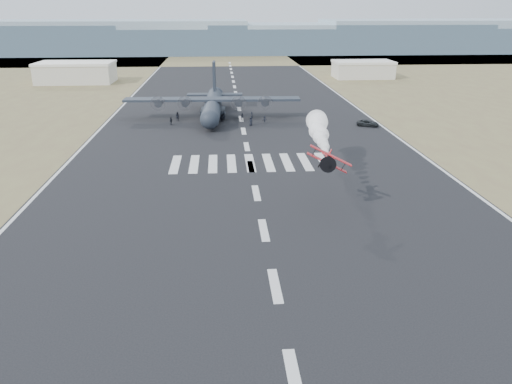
{
  "coord_description": "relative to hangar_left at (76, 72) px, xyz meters",
  "views": [
    {
      "loc": [
        -4.52,
        -27.13,
        23.69
      ],
      "look_at": [
        -0.76,
        25.66,
        4.0
      ],
      "focal_mm": 35.0,
      "sensor_mm": 36.0,
      "label": 1
    }
  ],
  "objects": [
    {
      "name": "ridge_seg_f",
      "position": [
        182.0,
        115.0,
        5.09
      ],
      "size": [
        150.0,
        50.0,
        17.0
      ],
      "primitive_type": "cube",
      "color": "#7F95A2",
      "rests_on": "ground"
    },
    {
      "name": "ridge_seg_d",
      "position": [
        52.0,
        115.0,
        3.09
      ],
      "size": [
        150.0,
        50.0,
        13.0
      ],
      "primitive_type": "cube",
      "color": "#7F95A2",
      "rests_on": "ground"
    },
    {
      "name": "hangar_left",
      "position": [
        0.0,
        0.0,
        0.0
      ],
      "size": [
        24.5,
        14.5,
        6.7
      ],
      "color": "#BCB8A7",
      "rests_on": "ground"
    },
    {
      "name": "smoke_trail",
      "position": [
        62.27,
        -97.53,
        3.1
      ],
      "size": [
        4.18,
        21.09,
        3.46
      ],
      "rotation": [
        0.0,
        0.0,
        -0.11
      ],
      "color": "white"
    },
    {
      "name": "scrub_far",
      "position": [
        52.0,
        85.0,
        -3.41
      ],
      "size": [
        500.0,
        80.0,
        0.0
      ],
      "primitive_type": "cube",
      "color": "#786244",
      "rests_on": "ground"
    },
    {
      "name": "support_vehicle",
      "position": [
        78.42,
        -70.39,
        -2.77
      ],
      "size": [
        5.08,
        3.89,
        1.28
      ],
      "primitive_type": "imported",
      "rotation": [
        0.0,
        0.0,
        1.13
      ],
      "color": "black",
      "rests_on": "ground"
    },
    {
      "name": "crew_c",
      "position": [
        56.91,
        -65.93,
        -2.62
      ],
      "size": [
        1.04,
        0.53,
        1.57
      ],
      "primitive_type": "imported",
      "rotation": [
        0.0,
        0.0,
        3.2
      ],
      "color": "black",
      "rests_on": "ground"
    },
    {
      "name": "hangar_right",
      "position": [
        98.0,
        5.0,
        -0.4
      ],
      "size": [
        20.5,
        12.5,
        5.9
      ],
      "color": "#BCB8A7",
      "rests_on": "ground"
    },
    {
      "name": "crew_g",
      "position": [
        48.23,
        -61.91,
        -2.59
      ],
      "size": [
        0.75,
        0.77,
        1.64
      ],
      "primitive_type": "imported",
      "rotation": [
        0.0,
        0.0,
        2.22
      ],
      "color": "black",
      "rests_on": "ground"
    },
    {
      "name": "crew_a",
      "position": [
        54.37,
        -62.56,
        -2.49
      ],
      "size": [
        0.56,
        0.68,
        1.83
      ],
      "primitive_type": "imported",
      "rotation": [
        0.0,
        0.0,
        1.55
      ],
      "color": "black",
      "rests_on": "ground"
    },
    {
      "name": "ridge_seg_e",
      "position": [
        117.0,
        115.0,
        4.09
      ],
      "size": [
        150.0,
        50.0,
        15.0
      ],
      "primitive_type": "cube",
      "color": "#7F95A2",
      "rests_on": "ground"
    },
    {
      "name": "runway_markings",
      "position": [
        52.0,
        -85.0,
        -3.4
      ],
      "size": [
        60.0,
        260.0,
        0.01
      ],
      "primitive_type": null,
      "color": "silver",
      "rests_on": "ground"
    },
    {
      "name": "crew_e",
      "position": [
        53.78,
        -68.12,
        -2.5
      ],
      "size": [
        1.04,
        0.94,
        1.81
      ],
      "primitive_type": "imported",
      "rotation": [
        0.0,
        0.0,
        5.69
      ],
      "color": "black",
      "rests_on": "ground"
    },
    {
      "name": "ground",
      "position": [
        52.0,
        -145.0,
        -3.41
      ],
      "size": [
        500.0,
        500.0,
        0.0
      ],
      "primitive_type": "plane",
      "color": "black",
      "rests_on": "ground"
    },
    {
      "name": "ridge_seg_c",
      "position": [
        -13.0,
        115.0,
        5.09
      ],
      "size": [
        150.0,
        50.0,
        17.0
      ],
      "primitive_type": "cube",
      "color": "#7F95A2",
      "rests_on": "ground"
    },
    {
      "name": "crew_d",
      "position": [
        36.84,
        -66.28,
        -2.57
      ],
      "size": [
        0.89,
        1.1,
        1.67
      ],
      "primitive_type": "imported",
      "rotation": [
        0.0,
        0.0,
        1.11
      ],
      "color": "black",
      "rests_on": "ground"
    },
    {
      "name": "transport_aircraft",
      "position": [
        45.72,
        -58.64,
        -0.49
      ],
      "size": [
        39.12,
        32.23,
        11.31
      ],
      "rotation": [
        0.0,
        0.0,
        -0.03
      ],
      "color": "#222A34",
      "rests_on": "ground"
    },
    {
      "name": "crew_h",
      "position": [
        37.88,
        -61.87,
        -2.47
      ],
      "size": [
        1.06,
        0.9,
        1.87
      ],
      "primitive_type": "imported",
      "rotation": [
        0.0,
        0.0,
        2.69
      ],
      "color": "black",
      "rests_on": "ground"
    },
    {
      "name": "aerobatic_biplane",
      "position": [
        60.29,
        -115.21,
        2.97
      ],
      "size": [
        5.1,
        4.98,
        3.41
      ],
      "rotation": [
        0.0,
        0.43,
        -0.11
      ],
      "color": "red"
    },
    {
      "name": "crew_b",
      "position": [
        52.23,
        -62.9,
        -2.59
      ],
      "size": [
        0.56,
        0.84,
        1.64
      ],
      "primitive_type": "imported",
      "rotation": [
        0.0,
        0.0,
        1.65
      ],
      "color": "black",
      "rests_on": "ground"
    },
    {
      "name": "crew_f",
      "position": [
        47.7,
        -64.1,
        -2.56
      ],
      "size": [
        1.5,
        1.45,
        1.7
      ],
      "primitive_type": "imported",
      "rotation": [
        0.0,
        0.0,
        3.89
      ],
      "color": "black",
      "rests_on": "ground"
    }
  ]
}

